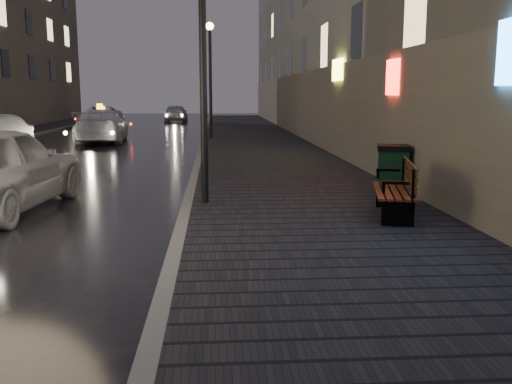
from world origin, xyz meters
TOP-DOWN VIEW (x-y plane):
  - sidewalk at (3.90, 21.00)m, footprint 4.60×58.00m
  - curb at (1.50, 21.00)m, footprint 0.20×58.00m
  - curb_far at (-7.40, 21.00)m, footprint 0.20×58.00m
  - building_near at (7.10, 25.00)m, footprint 1.80×50.00m
  - building_far_c at (-13.50, 39.00)m, footprint 6.00×22.00m
  - lamp_near at (1.85, 6.00)m, footprint 0.36×0.36m
  - lamp_far at (1.85, 22.00)m, footprint 0.36×0.36m
  - bench at (5.19, 4.50)m, footprint 1.03×1.95m
  - trash_bin at (5.80, 6.79)m, footprint 0.81×0.81m
  - taxi_mid at (-3.18, 21.86)m, footprint 2.57×5.40m
  - taxi_far at (-5.44, 33.08)m, footprint 2.51×5.20m
  - car_far at (-1.00, 39.96)m, footprint 1.69×4.07m

SIDE VIEW (x-z plane):
  - sidewalk at x=3.90m, z-range 0.00..0.15m
  - curb at x=1.50m, z-range 0.00..0.15m
  - curb_far at x=-7.40m, z-range 0.00..0.15m
  - bench at x=5.19m, z-range 0.15..1.10m
  - trash_bin at x=5.80m, z-range 0.16..1.18m
  - car_far at x=-1.00m, z-range 0.00..1.38m
  - taxi_far at x=-5.44m, z-range 0.00..1.43m
  - taxi_mid at x=-3.18m, z-range 0.00..1.52m
  - lamp_near at x=1.85m, z-range 0.85..6.13m
  - lamp_far at x=1.85m, z-range 0.85..6.13m
  - building_far_c at x=-13.50m, z-range 0.00..11.00m
  - building_near at x=7.10m, z-range 0.00..13.00m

